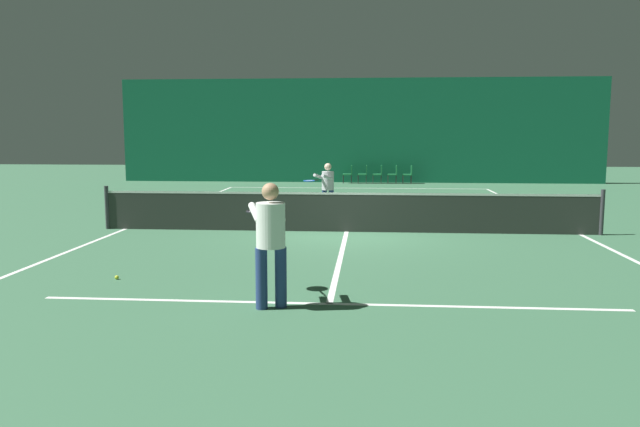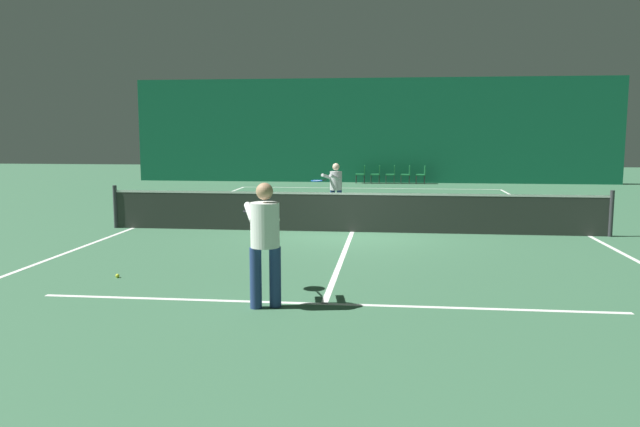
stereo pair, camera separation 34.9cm
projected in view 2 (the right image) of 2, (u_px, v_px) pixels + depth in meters
The scene contains 17 objects.
ground_plane at pixel (352, 232), 15.02m from camera, with size 60.00×60.00×0.00m, color #386647.
backdrop_curtain at pixel (372, 131), 29.59m from camera, with size 23.00×0.12×4.93m.
court_line_baseline_far at pixel (369, 188), 26.75m from camera, with size 11.00×0.10×0.00m.
court_line_service_far at pixel (364, 202), 21.33m from camera, with size 8.25×0.10×0.00m.
court_line_service_near at pixel (324, 304), 8.72m from camera, with size 8.25×0.10×0.00m.
court_line_sideline_left at pixel (133, 228), 15.64m from camera, with size 0.10×23.80×0.00m.
court_line_sideline_right at pixel (590, 236), 14.41m from camera, with size 0.10×23.80×0.00m.
court_line_centre at pixel (352, 232), 15.02m from camera, with size 0.10×12.80×0.00m.
tennis_net at pixel (352, 211), 14.96m from camera, with size 12.00×0.10×1.07m.
player_near at pixel (265, 235), 8.46m from camera, with size 0.82×1.41×1.72m.
player_far at pixel (335, 185), 17.87m from camera, with size 0.92×1.28×1.51m.
courtside_chair_0 at pixel (362, 173), 29.35m from camera, with size 0.44×0.44×0.84m.
courtside_chair_1 at pixel (377, 173), 29.27m from camera, with size 0.44×0.44×0.84m.
courtside_chair_2 at pixel (392, 173), 29.20m from camera, with size 0.44×0.44×0.84m.
courtside_chair_3 at pixel (407, 173), 29.12m from camera, with size 0.44×0.44×0.84m.
courtside_chair_4 at pixel (422, 173), 29.04m from camera, with size 0.44×0.44×0.84m.
tennis_ball at pixel (117, 276), 10.28m from camera, with size 0.07×0.07×0.07m.
Camera 2 is at (0.90, -14.83, 2.38)m, focal length 35.00 mm.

